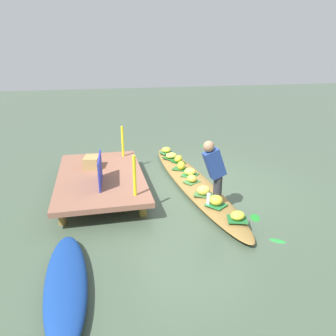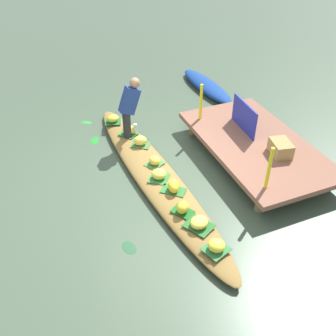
{
  "view_description": "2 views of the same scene",
  "coord_description": "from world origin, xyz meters",
  "px_view_note": "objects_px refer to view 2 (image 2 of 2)",
  "views": [
    {
      "loc": [
        -6.57,
        2.03,
        2.93
      ],
      "look_at": [
        0.22,
        0.52,
        0.39
      ],
      "focal_mm": 34.97,
      "sensor_mm": 36.0,
      "label": 1
    },
    {
      "loc": [
        5.09,
        -1.84,
        4.38
      ],
      "look_at": [
        0.36,
        0.11,
        0.49
      ],
      "focal_mm": 40.8,
      "sensor_mm": 36.0,
      "label": 2
    }
  ],
  "objects_px": {
    "banana_bunch_5": "(217,245)",
    "vendor_person": "(130,105)",
    "banana_bunch_1": "(183,207)",
    "market_banner": "(244,116)",
    "banana_bunch_7": "(140,141)",
    "produce_crate": "(281,148)",
    "banana_bunch_8": "(173,186)",
    "banana_bunch_2": "(159,174)",
    "moored_boat": "(207,86)",
    "banana_bunch_6": "(113,119)",
    "banana_bunch_4": "(199,222)",
    "vendor_boat": "(155,176)",
    "banana_bunch_3": "(128,130)",
    "water_bottle": "(135,129)",
    "banana_bunch_0": "(155,160)"
  },
  "relations": [
    {
      "from": "banana_bunch_1",
      "to": "market_banner",
      "type": "bearing_deg",
      "value": 127.36
    },
    {
      "from": "banana_bunch_4",
      "to": "banana_bunch_5",
      "type": "height_order",
      "value": "banana_bunch_5"
    },
    {
      "from": "banana_bunch_0",
      "to": "banana_bunch_8",
      "type": "xyz_separation_m",
      "value": [
        0.82,
        0.03,
        0.02
      ]
    },
    {
      "from": "banana_bunch_6",
      "to": "market_banner",
      "type": "relative_size",
      "value": 0.28
    },
    {
      "from": "banana_bunch_1",
      "to": "banana_bunch_8",
      "type": "bearing_deg",
      "value": 172.89
    },
    {
      "from": "banana_bunch_1",
      "to": "banana_bunch_4",
      "type": "distance_m",
      "value": 0.39
    },
    {
      "from": "banana_bunch_2",
      "to": "banana_bunch_3",
      "type": "distance_m",
      "value": 1.6
    },
    {
      "from": "vendor_boat",
      "to": "market_banner",
      "type": "bearing_deg",
      "value": 96.89
    },
    {
      "from": "water_bottle",
      "to": "banana_bunch_2",
      "type": "bearing_deg",
      "value": -3.22
    },
    {
      "from": "banana_bunch_1",
      "to": "water_bottle",
      "type": "bearing_deg",
      "value": 178.79
    },
    {
      "from": "vendor_boat",
      "to": "market_banner",
      "type": "height_order",
      "value": "market_banner"
    },
    {
      "from": "vendor_boat",
      "to": "produce_crate",
      "type": "bearing_deg",
      "value": 70.34
    },
    {
      "from": "banana_bunch_3",
      "to": "market_banner",
      "type": "distance_m",
      "value": 2.34
    },
    {
      "from": "banana_bunch_4",
      "to": "vendor_boat",
      "type": "bearing_deg",
      "value": -174.49
    },
    {
      "from": "vendor_person",
      "to": "market_banner",
      "type": "bearing_deg",
      "value": 65.33
    },
    {
      "from": "vendor_boat",
      "to": "banana_bunch_6",
      "type": "distance_m",
      "value": 2.02
    },
    {
      "from": "banana_bunch_3",
      "to": "vendor_person",
      "type": "relative_size",
      "value": 0.2
    },
    {
      "from": "banana_bunch_5",
      "to": "vendor_person",
      "type": "distance_m",
      "value": 3.39
    },
    {
      "from": "vendor_boat",
      "to": "banana_bunch_3",
      "type": "bearing_deg",
      "value": 177.75
    },
    {
      "from": "moored_boat",
      "to": "banana_bunch_7",
      "type": "relative_size",
      "value": 8.71
    },
    {
      "from": "banana_bunch_5",
      "to": "banana_bunch_0",
      "type": "bearing_deg",
      "value": -177.81
    },
    {
      "from": "banana_bunch_0",
      "to": "banana_bunch_3",
      "type": "xyz_separation_m",
      "value": [
        -1.18,
        -0.12,
        0.02
      ]
    },
    {
      "from": "banana_bunch_0",
      "to": "produce_crate",
      "type": "bearing_deg",
      "value": 68.34
    },
    {
      "from": "vendor_boat",
      "to": "produce_crate",
      "type": "relative_size",
      "value": 12.1
    },
    {
      "from": "banana_bunch_1",
      "to": "vendor_person",
      "type": "xyz_separation_m",
      "value": [
        -2.45,
        -0.05,
        0.6
      ]
    },
    {
      "from": "water_bottle",
      "to": "produce_crate",
      "type": "relative_size",
      "value": 0.52
    },
    {
      "from": "water_bottle",
      "to": "produce_crate",
      "type": "xyz_separation_m",
      "value": [
        1.97,
        2.1,
        0.22
      ]
    },
    {
      "from": "banana_bunch_8",
      "to": "banana_bunch_1",
      "type": "bearing_deg",
      "value": -7.11
    },
    {
      "from": "moored_boat",
      "to": "banana_bunch_3",
      "type": "bearing_deg",
      "value": -61.69
    },
    {
      "from": "banana_bunch_2",
      "to": "banana_bunch_8",
      "type": "relative_size",
      "value": 0.87
    },
    {
      "from": "banana_bunch_7",
      "to": "produce_crate",
      "type": "height_order",
      "value": "produce_crate"
    },
    {
      "from": "vendor_boat",
      "to": "banana_bunch_0",
      "type": "height_order",
      "value": "banana_bunch_0"
    },
    {
      "from": "banana_bunch_3",
      "to": "banana_bunch_5",
      "type": "xyz_separation_m",
      "value": [
        3.42,
        0.21,
        -0.02
      ]
    },
    {
      "from": "banana_bunch_3",
      "to": "banana_bunch_8",
      "type": "xyz_separation_m",
      "value": [
        2.01,
        0.15,
        -0.0
      ]
    },
    {
      "from": "banana_bunch_6",
      "to": "banana_bunch_1",
      "type": "bearing_deg",
      "value": 4.47
    },
    {
      "from": "banana_bunch_1",
      "to": "market_banner",
      "type": "relative_size",
      "value": 0.26
    },
    {
      "from": "banana_bunch_7",
      "to": "banana_bunch_0",
      "type": "bearing_deg",
      "value": 2.81
    },
    {
      "from": "banana_bunch_4",
      "to": "banana_bunch_6",
      "type": "bearing_deg",
      "value": -174.33
    },
    {
      "from": "banana_bunch_6",
      "to": "banana_bunch_7",
      "type": "distance_m",
      "value": 1.11
    },
    {
      "from": "market_banner",
      "to": "vendor_boat",
      "type": "bearing_deg",
      "value": -75.15
    },
    {
      "from": "moored_boat",
      "to": "banana_bunch_1",
      "type": "bearing_deg",
      "value": -34.2
    },
    {
      "from": "moored_boat",
      "to": "banana_bunch_5",
      "type": "distance_m",
      "value": 5.52
    },
    {
      "from": "banana_bunch_5",
      "to": "produce_crate",
      "type": "relative_size",
      "value": 0.56
    },
    {
      "from": "moored_boat",
      "to": "banana_bunch_8",
      "type": "xyz_separation_m",
      "value": [
        3.56,
        -2.45,
        0.17
      ]
    },
    {
      "from": "banana_bunch_4",
      "to": "banana_bunch_5",
      "type": "distance_m",
      "value": 0.51
    },
    {
      "from": "banana_bunch_1",
      "to": "banana_bunch_8",
      "type": "relative_size",
      "value": 0.83
    },
    {
      "from": "vendor_boat",
      "to": "banana_bunch_5",
      "type": "relative_size",
      "value": 21.54
    },
    {
      "from": "banana_bunch_3",
      "to": "banana_bunch_4",
      "type": "xyz_separation_m",
      "value": [
        2.91,
        0.19,
        -0.03
      ]
    },
    {
      "from": "banana_bunch_1",
      "to": "banana_bunch_2",
      "type": "distance_m",
      "value": 0.94
    },
    {
      "from": "vendor_boat",
      "to": "banana_bunch_3",
      "type": "height_order",
      "value": "banana_bunch_3"
    }
  ]
}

